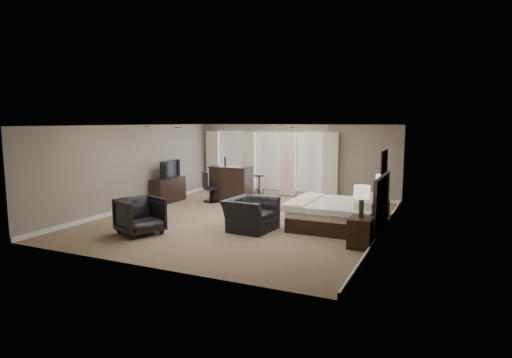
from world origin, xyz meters
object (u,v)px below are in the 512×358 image
at_px(nightstand_far, 381,210).
at_px(lamp_near, 362,202).
at_px(dresser, 168,190).
at_px(bar_stool_right, 259,185).
at_px(armchair_near, 251,209).
at_px(desk_chair, 211,187).
at_px(bar_stool_left, 226,190).
at_px(bar_counter, 231,184).
at_px(tv, 168,176).
at_px(bed, 337,201).
at_px(armchair_far, 140,214).
at_px(nightstand_near, 361,233).
at_px(lamp_far, 382,187).

bearing_deg(nightstand_far, lamp_near, -90.00).
distance_m(dresser, bar_stool_right, 3.29).
distance_m(armchair_near, desk_chair, 3.98).
relative_size(bar_stool_left, bar_stool_right, 0.89).
bearing_deg(bar_stool_left, bar_counter, -28.27).
xyz_separation_m(nightstand_far, tv, (-6.92, -0.33, 0.62)).
height_order(bed, bar_counter, bed).
relative_size(nightstand_far, bar_stool_left, 0.78).
bearing_deg(armchair_far, nightstand_near, -54.73).
relative_size(bed, bar_counter, 1.59).
height_order(tv, armchair_near, armchair_near).
relative_size(nightstand_far, armchair_far, 0.57).
xyz_separation_m(tv, armchair_far, (1.87, -3.68, -0.40)).
bearing_deg(bar_stool_left, bar_stool_right, 58.95).
xyz_separation_m(lamp_far, bar_counter, (-5.06, 0.67, -0.30)).
distance_m(lamp_near, bar_stool_left, 6.53).
distance_m(nightstand_near, armchair_far, 5.17).
bearing_deg(lamp_near, bar_stool_right, 133.24).
xyz_separation_m(bed, lamp_far, (0.89, 1.45, 0.20)).
xyz_separation_m(nightstand_near, bar_stool_right, (-4.62, 4.91, 0.07)).
xyz_separation_m(lamp_far, dresser, (-6.92, -0.33, -0.49)).
xyz_separation_m(lamp_near, desk_chair, (-5.61, 3.19, -0.49)).
distance_m(dresser, bar_stool_left, 1.96).
bearing_deg(nightstand_far, lamp_far, 0.00).
height_order(dresser, desk_chair, desk_chair).
bearing_deg(lamp_near, tv, 159.64).
xyz_separation_m(bed, bar_counter, (-4.17, 2.12, -0.10)).
relative_size(lamp_far, armchair_near, 0.57).
distance_m(lamp_far, bar_stool_right, 5.06).
bearing_deg(bar_stool_right, lamp_near, -46.76).
relative_size(tv, desk_chair, 1.02).
height_order(bed, armchair_far, bed).
distance_m(tv, desk_chair, 1.50).
relative_size(armchair_far, bar_stool_right, 1.23).
relative_size(lamp_far, bar_counter, 0.51).
relative_size(nightstand_far, tv, 0.53).
relative_size(armchair_near, armchair_far, 1.25).
distance_m(armchair_far, bar_counter, 4.69).
height_order(nightstand_near, desk_chair, desk_chair).
bearing_deg(nightstand_near, lamp_near, 0.00).
xyz_separation_m(dresser, armchair_near, (4.12, -2.19, 0.12)).
distance_m(lamp_far, bar_stool_left, 5.42).
bearing_deg(bar_counter, armchair_near, -54.74).
relative_size(bed, bar_stool_left, 3.11).
relative_size(bar_counter, desk_chair, 1.35).
bearing_deg(bed, nightstand_near, -58.46).
bearing_deg(armchair_far, bar_counter, 22.90).
bearing_deg(desk_chair, nightstand_near, -166.22).
relative_size(nightstand_far, armchair_near, 0.45).
xyz_separation_m(nightstand_near, lamp_far, (0.00, 2.90, 0.58)).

